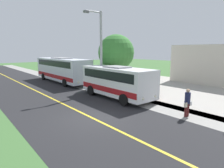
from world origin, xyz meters
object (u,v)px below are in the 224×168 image
Objects in this scene: pedestrian_with_bags at (187,102)px; street_light_pole at (100,48)px; tree_curbside at (116,53)px; shuttle_bus_front at (117,81)px; transit_bus_rear at (62,69)px.

street_light_pole is at bearing -90.97° from pedestrian_with_bags.
pedestrian_with_bags is at bearing 74.88° from tree_curbside.
tree_curbside is (-2.69, -9.94, 2.86)m from pedestrian_with_bags.
transit_bus_rear reaches higher than shuttle_bus_front.
street_light_pole reaches higher than transit_bus_rear.
tree_curbside reaches higher than transit_bus_rear.
street_light_pole is at bearing 92.23° from transit_bus_rear.
shuttle_bus_front is at bearing 89.77° from transit_bus_rear.
transit_bus_rear is (-0.04, -10.91, 0.21)m from shuttle_bus_front.
shuttle_bus_front is at bearing 83.05° from street_light_pole.
transit_bus_rear is 1.41× the size of street_light_pole.
shuttle_bus_front is 5.08m from tree_curbside.
street_light_pole reaches higher than tree_curbside.
tree_curbside is at bearing -129.50° from shuttle_bus_front.
shuttle_bus_front is 1.27× the size of tree_curbside.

